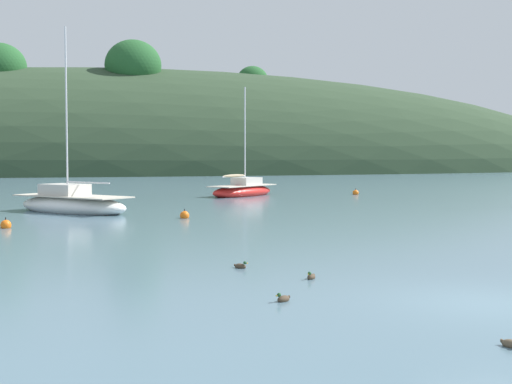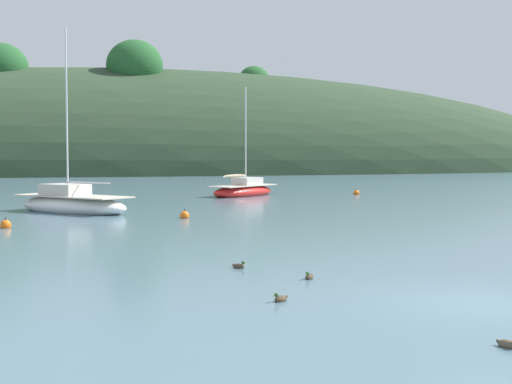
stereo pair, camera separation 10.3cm
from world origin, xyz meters
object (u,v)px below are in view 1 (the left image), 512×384
object	(u,v)px
duck_straggler	(512,344)
mooring_buoy_channel	(356,193)
duck_lone_right	(283,299)
duck_trailing	(311,277)
mooring_buoy_outer	(185,216)
duck_lead	(241,266)
sailboat_grey_yawl	(243,190)
sailboat_teal_outer	(72,204)
mooring_buoy_inner	(6,225)

from	to	relation	value
duck_straggler	mooring_buoy_channel	bearing A→B (deg)	71.81
duck_lone_right	duck_trailing	xyz separation A→B (m)	(1.41, 2.42, 0.00)
mooring_buoy_channel	duck_straggler	distance (m)	40.85
mooring_buoy_outer	duck_lead	size ratio (longest dim) A/B	1.47
sailboat_grey_yawl	duck_lone_right	world-z (taller)	sailboat_grey_yawl
duck_lone_right	duck_lead	distance (m)	4.45
duck_lone_right	duck_lead	xyz separation A→B (m)	(0.09, 4.45, 0.00)
sailboat_grey_yawl	duck_lone_right	size ratio (longest dim) A/B	19.80
duck_lead	duck_straggler	bearing A→B (deg)	-74.20
mooring_buoy_channel	duck_trailing	bearing A→B (deg)	-113.45
mooring_buoy_outer	sailboat_teal_outer	bearing A→B (deg)	137.52
sailboat_teal_outer	sailboat_grey_yawl	xyz separation A→B (m)	(11.52, 11.16, -0.04)
sailboat_grey_yawl	duck_straggler	bearing A→B (deg)	-96.66
sailboat_teal_outer	mooring_buoy_channel	bearing A→B (deg)	28.29
duck_trailing	duck_straggler	size ratio (longest dim) A/B	0.95
duck_straggler	duck_trailing	bearing A→B (deg)	99.73
sailboat_teal_outer	mooring_buoy_inner	distance (m)	7.72
sailboat_teal_outer	duck_lead	xyz separation A→B (m)	(4.44, -19.45, -0.37)
duck_trailing	duck_straggler	world-z (taller)	same
duck_straggler	duck_lone_right	bearing A→B (deg)	120.73
mooring_buoy_channel	duck_straggler	world-z (taller)	mooring_buoy_channel
sailboat_grey_yawl	duck_trailing	size ratio (longest dim) A/B	19.98
duck_trailing	mooring_buoy_outer	bearing A→B (deg)	92.25
mooring_buoy_inner	duck_trailing	size ratio (longest dim) A/B	1.39
mooring_buoy_channel	mooring_buoy_outer	size ratio (longest dim) A/B	1.00
mooring_buoy_channel	duck_trailing	xyz separation A→B (m)	(-13.91, -32.06, -0.07)
mooring_buoy_outer	duck_straggler	distance (m)	23.61
mooring_buoy_outer	duck_lone_right	size ratio (longest dim) A/B	1.37
mooring_buoy_outer	duck_lone_right	world-z (taller)	mooring_buoy_outer
sailboat_grey_yawl	duck_lone_right	bearing A→B (deg)	-101.56
sailboat_teal_outer	mooring_buoy_outer	xyz separation A→B (m)	(5.10, -4.67, -0.30)
duck_lone_right	duck_straggler	size ratio (longest dim) A/B	0.96
sailboat_teal_outer	mooring_buoy_inner	bearing A→B (deg)	-109.59
mooring_buoy_channel	duck_trailing	distance (m)	34.95
mooring_buoy_inner	duck_lead	distance (m)	14.06
duck_lone_right	mooring_buoy_inner	bearing A→B (deg)	112.66
duck_trailing	duck_lead	world-z (taller)	same
mooring_buoy_inner	duck_straggler	size ratio (longest dim) A/B	1.32
sailboat_grey_yawl	duck_trailing	bearing A→B (deg)	-100.00
mooring_buoy_inner	duck_lone_right	size ratio (longest dim) A/B	1.37
mooring_buoy_inner	duck_trailing	xyz separation A→B (m)	(8.35, -14.20, -0.07)
duck_lead	duck_straggler	size ratio (longest dim) A/B	0.90
mooring_buoy_inner	mooring_buoy_outer	distance (m)	8.12
duck_lead	duck_straggler	distance (m)	9.12
duck_lone_right	duck_straggler	distance (m)	5.03
mooring_buoy_inner	duck_lone_right	world-z (taller)	mooring_buoy_inner
duck_trailing	mooring_buoy_channel	bearing A→B (deg)	66.55
sailboat_grey_yawl	duck_straggler	world-z (taller)	sailboat_grey_yawl
mooring_buoy_inner	duck_lone_right	distance (m)	18.01
sailboat_teal_outer	duck_trailing	distance (m)	22.24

